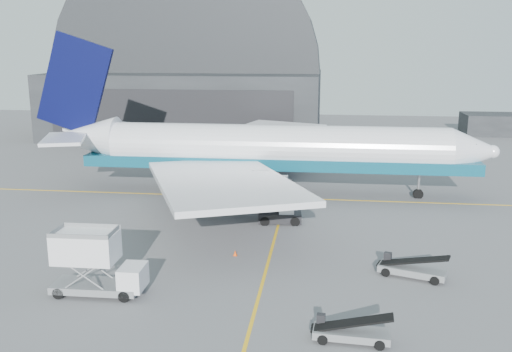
# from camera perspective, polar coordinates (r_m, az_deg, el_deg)

# --- Properties ---
(ground) EXTENTS (200.00, 200.00, 0.00)m
(ground) POSITION_cam_1_polar(r_m,az_deg,el_deg) (46.53, 1.20, -8.72)
(ground) COLOR #565659
(ground) RESTS_ON ground
(taxi_lines) EXTENTS (80.00, 42.12, 0.02)m
(taxi_lines) POSITION_cam_1_polar(r_m,az_deg,el_deg) (58.43, 2.47, -4.11)
(taxi_lines) COLOR gold
(taxi_lines) RESTS_ON ground
(hangar) EXTENTS (50.00, 28.30, 28.00)m
(hangar) POSITION_cam_1_polar(r_m,az_deg,el_deg) (111.36, -6.76, 9.03)
(hangar) COLOR black
(hangar) RESTS_ON ground
(distant_bldg_a) EXTENTS (14.00, 8.00, 4.00)m
(distant_bldg_a) POSITION_cam_1_polar(r_m,az_deg,el_deg) (121.05, 23.15, 3.84)
(distant_bldg_a) COLOR black
(distant_bldg_a) RESTS_ON ground
(airliner) EXTENTS (53.82, 52.18, 18.89)m
(airliner) POSITION_cam_1_polar(r_m,az_deg,el_deg) (66.39, 0.33, 2.69)
(airliner) COLOR white
(airliner) RESTS_ON ground
(catering_truck) EXTENTS (6.58, 2.62, 4.50)m
(catering_truck) POSITION_cam_1_polar(r_m,az_deg,el_deg) (41.90, -15.83, -8.41)
(catering_truck) COLOR slate
(catering_truck) RESTS_ON ground
(pushback_tug) EXTENTS (4.39, 2.81, 1.94)m
(pushback_tug) POSITION_cam_1_polar(r_m,az_deg,el_deg) (56.56, 2.53, -3.93)
(pushback_tug) COLOR black
(pushback_tug) RESTS_ON ground
(belt_loader_a) EXTENTS (4.88, 1.95, 1.84)m
(belt_loader_a) POSITION_cam_1_polar(r_m,az_deg,el_deg) (35.57, 9.42, -15.14)
(belt_loader_a) COLOR slate
(belt_loader_a) RESTS_ON ground
(belt_loader_b) EXTENTS (5.36, 3.21, 2.02)m
(belt_loader_b) POSITION_cam_1_polar(r_m,az_deg,el_deg) (45.35, 15.28, -8.95)
(belt_loader_b) COLOR slate
(belt_loader_b) RESTS_ON ground
(traffic_cone) EXTENTS (0.33, 0.33, 0.47)m
(traffic_cone) POSITION_cam_1_polar(r_m,az_deg,el_deg) (48.05, -2.10, -7.71)
(traffic_cone) COLOR #EB4507
(traffic_cone) RESTS_ON ground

